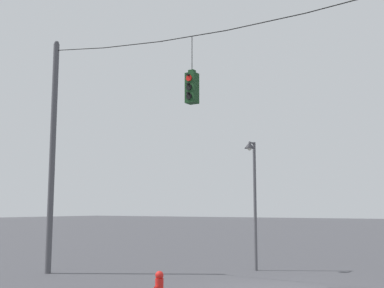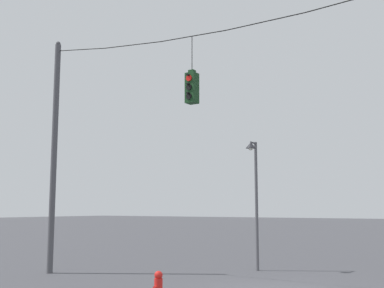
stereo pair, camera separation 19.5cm
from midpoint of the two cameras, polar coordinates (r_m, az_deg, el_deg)
utility_pole_left at (r=19.13m, az=-16.50°, el=-1.11°), size 0.23×0.23×8.93m
span_wire at (r=14.87m, az=8.15°, el=14.94°), size 17.59×0.03×0.73m
traffic_light_near_left_pole at (r=15.39m, az=-0.38°, el=6.71°), size 0.34×0.46×2.20m
street_lamp at (r=19.08m, az=6.94°, el=-4.51°), size 0.40×0.70×5.01m
fire_hydrant at (r=13.19m, az=-4.34°, el=-16.37°), size 0.22×0.30×0.75m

